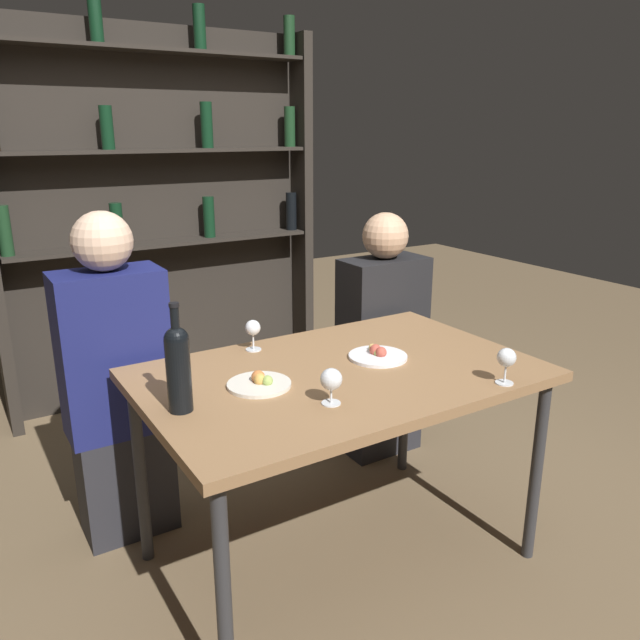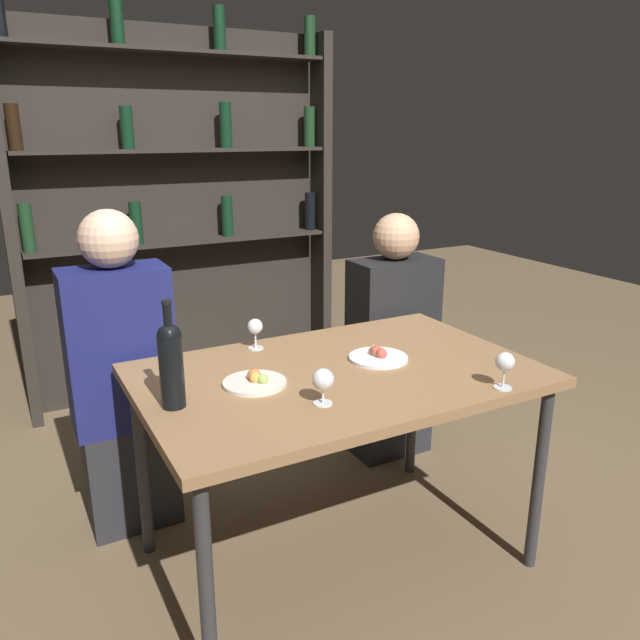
% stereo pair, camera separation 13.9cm
% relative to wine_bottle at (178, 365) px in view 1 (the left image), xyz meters
% --- Properties ---
extents(ground_plane, '(10.00, 10.00, 0.00)m').
position_rel_wine_bottle_xyz_m(ground_plane, '(0.59, 0.02, -0.92)').
color(ground_plane, brown).
extents(dining_table, '(1.37, 0.88, 0.77)m').
position_rel_wine_bottle_xyz_m(dining_table, '(0.59, 0.02, -0.21)').
color(dining_table, olive).
rests_on(dining_table, ground_plane).
extents(wine_rack_wall, '(1.89, 0.21, 2.24)m').
position_rel_wine_bottle_xyz_m(wine_rack_wall, '(0.59, 1.90, 0.23)').
color(wine_rack_wall, '#28231E').
rests_on(wine_rack_wall, ground_plane).
extents(wine_bottle, '(0.07, 0.07, 0.34)m').
position_rel_wine_bottle_xyz_m(wine_bottle, '(0.00, 0.00, 0.00)').
color(wine_bottle, black).
rests_on(wine_bottle, dining_table).
extents(wine_glass_0, '(0.07, 0.07, 0.12)m').
position_rel_wine_bottle_xyz_m(wine_glass_0, '(0.41, -0.20, -0.07)').
color(wine_glass_0, silver).
rests_on(wine_glass_0, dining_table).
extents(wine_glass_1, '(0.06, 0.06, 0.12)m').
position_rel_wine_bottle_xyz_m(wine_glass_1, '(0.42, 0.37, -0.06)').
color(wine_glass_1, silver).
rests_on(wine_glass_1, dining_table).
extents(wine_glass_2, '(0.06, 0.06, 0.12)m').
position_rel_wine_bottle_xyz_m(wine_glass_2, '(0.99, -0.37, -0.06)').
color(wine_glass_2, silver).
rests_on(wine_glass_2, dining_table).
extents(food_plate_0, '(0.22, 0.22, 0.05)m').
position_rel_wine_bottle_xyz_m(food_plate_0, '(0.77, 0.05, -0.14)').
color(food_plate_0, white).
rests_on(food_plate_0, dining_table).
extents(food_plate_1, '(0.21, 0.21, 0.05)m').
position_rel_wine_bottle_xyz_m(food_plate_1, '(0.28, 0.04, -0.14)').
color(food_plate_1, silver).
rests_on(food_plate_1, dining_table).
extents(seated_person_left, '(0.39, 0.22, 1.31)m').
position_rel_wine_bottle_xyz_m(seated_person_left, '(-0.04, 0.62, -0.30)').
color(seated_person_left, '#26262B').
rests_on(seated_person_left, ground_plane).
extents(seated_person_right, '(0.42, 0.22, 1.21)m').
position_rel_wine_bottle_xyz_m(seated_person_right, '(1.24, 0.62, -0.35)').
color(seated_person_right, '#26262B').
rests_on(seated_person_right, ground_plane).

